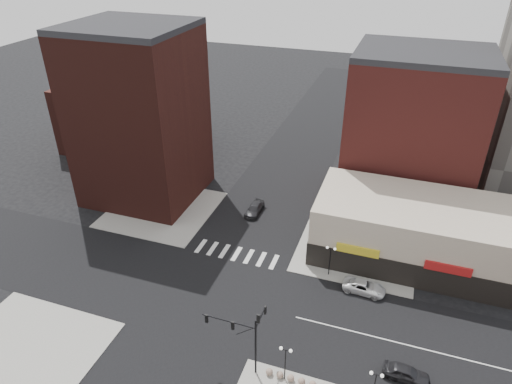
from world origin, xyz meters
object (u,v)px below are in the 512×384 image
(street_lamp_se_b, at_px, (375,381))
(white_suv, at_px, (364,287))
(dark_sedan_east, at_px, (406,373))
(street_lamp_se_a, at_px, (286,356))
(traffic_signal, at_px, (247,331))
(street_lamp_ne, at_px, (331,254))
(dark_sedan_north, at_px, (255,209))

(street_lamp_se_b, height_order, white_suv, street_lamp_se_b)
(dark_sedan_east, bearing_deg, street_lamp_se_a, 112.78)
(traffic_signal, relative_size, dark_sedan_east, 1.80)
(street_lamp_ne, distance_m, dark_sedan_east, 15.80)
(traffic_signal, xyz_separation_m, dark_sedan_north, (-8.33, 26.03, -4.27))
(traffic_signal, bearing_deg, white_suv, 57.26)
(dark_sedan_east, bearing_deg, dark_sedan_north, 48.76)
(dark_sedan_east, bearing_deg, street_lamp_se_b, 147.50)
(white_suv, bearing_deg, traffic_signal, 149.73)
(white_suv, bearing_deg, street_lamp_ne, 73.84)
(dark_sedan_north, bearing_deg, street_lamp_ne, -36.15)
(white_suv, relative_size, dark_sedan_north, 1.04)
(traffic_signal, relative_size, street_lamp_se_a, 1.87)
(traffic_signal, distance_m, street_lamp_se_b, 11.88)
(street_lamp_se_a, distance_m, dark_sedan_east, 11.70)
(white_suv, bearing_deg, dark_sedan_east, -151.10)
(traffic_signal, relative_size, street_lamp_se_b, 1.87)
(street_lamp_se_b, xyz_separation_m, dark_sedan_east, (2.75, 3.84, -2.56))
(street_lamp_ne, bearing_deg, street_lamp_se_b, -66.37)
(street_lamp_ne, bearing_deg, street_lamp_se_a, -93.58)
(street_lamp_se_a, distance_m, street_lamp_se_b, 8.00)
(street_lamp_ne, bearing_deg, dark_sedan_north, 142.10)
(white_suv, height_order, dark_sedan_east, dark_sedan_east)
(street_lamp_ne, bearing_deg, dark_sedan_east, -51.29)
(traffic_signal, distance_m, dark_sedan_east, 15.56)
(street_lamp_se_b, bearing_deg, white_suv, 99.98)
(traffic_signal, height_order, street_lamp_ne, traffic_signal)
(street_lamp_se_a, height_order, white_suv, street_lamp_se_a)
(street_lamp_ne, relative_size, dark_sedan_east, 0.96)
(street_lamp_ne, bearing_deg, traffic_signal, -106.75)
(street_lamp_ne, distance_m, dark_sedan_north, 16.80)
(street_lamp_se_b, xyz_separation_m, white_suv, (-2.55, 14.50, -2.61))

